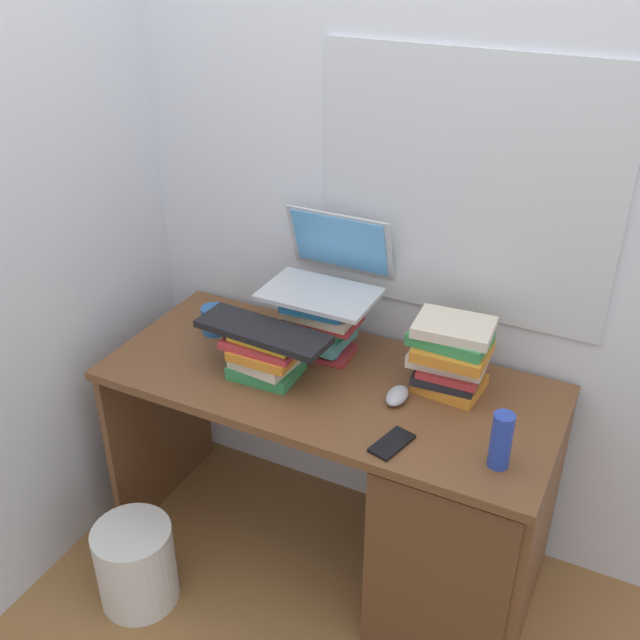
{
  "coord_description": "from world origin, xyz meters",
  "views": [
    {
      "loc": [
        0.83,
        -1.72,
        2.05
      ],
      "look_at": [
        -0.05,
        0.04,
        0.92
      ],
      "focal_mm": 41.9,
      "sensor_mm": 36.0,
      "label": 1
    }
  ],
  "objects_px": {
    "book_stack_tall": "(320,323)",
    "desk": "(428,502)",
    "wastebasket": "(136,564)",
    "mug": "(215,320)",
    "book_stack_keyboard_riser": "(266,356)",
    "computer_mouse": "(397,396)",
    "laptop": "(328,272)",
    "water_bottle": "(501,440)",
    "cell_phone": "(392,443)",
    "book_stack_side": "(451,355)",
    "keyboard": "(263,331)"
  },
  "relations": [
    {
      "from": "book_stack_tall",
      "to": "cell_phone",
      "type": "distance_m",
      "value": 0.52
    },
    {
      "from": "mug",
      "to": "water_bottle",
      "type": "bearing_deg",
      "value": -13.19
    },
    {
      "from": "laptop",
      "to": "wastebasket",
      "type": "height_order",
      "value": "laptop"
    },
    {
      "from": "computer_mouse",
      "to": "water_bottle",
      "type": "bearing_deg",
      "value": -23.5
    },
    {
      "from": "computer_mouse",
      "to": "wastebasket",
      "type": "bearing_deg",
      "value": -147.61
    },
    {
      "from": "cell_phone",
      "to": "book_stack_side",
      "type": "bearing_deg",
      "value": 95.99
    },
    {
      "from": "water_bottle",
      "to": "wastebasket",
      "type": "height_order",
      "value": "water_bottle"
    },
    {
      "from": "book_stack_keyboard_riser",
      "to": "wastebasket",
      "type": "height_order",
      "value": "book_stack_keyboard_riser"
    },
    {
      "from": "desk",
      "to": "cell_phone",
      "type": "xyz_separation_m",
      "value": [
        -0.07,
        -0.18,
        0.34
      ]
    },
    {
      "from": "book_stack_tall",
      "to": "mug",
      "type": "height_order",
      "value": "book_stack_tall"
    },
    {
      "from": "laptop",
      "to": "computer_mouse",
      "type": "xyz_separation_m",
      "value": [
        0.33,
        -0.2,
        -0.24
      ]
    },
    {
      "from": "laptop",
      "to": "wastebasket",
      "type": "bearing_deg",
      "value": -120.07
    },
    {
      "from": "desk",
      "to": "laptop",
      "type": "bearing_deg",
      "value": 154.69
    },
    {
      "from": "laptop",
      "to": "water_bottle",
      "type": "xyz_separation_m",
      "value": [
        0.67,
        -0.35,
        -0.18
      ]
    },
    {
      "from": "desk",
      "to": "water_bottle",
      "type": "height_order",
      "value": "water_bottle"
    },
    {
      "from": "book_stack_tall",
      "to": "wastebasket",
      "type": "height_order",
      "value": "book_stack_tall"
    },
    {
      "from": "laptop",
      "to": "water_bottle",
      "type": "relative_size",
      "value": 2.2
    },
    {
      "from": "book_stack_keyboard_riser",
      "to": "book_stack_side",
      "type": "relative_size",
      "value": 0.98
    },
    {
      "from": "water_bottle",
      "to": "cell_phone",
      "type": "height_order",
      "value": "water_bottle"
    },
    {
      "from": "book_stack_side",
      "to": "mug",
      "type": "bearing_deg",
      "value": -177.49
    },
    {
      "from": "book_stack_side",
      "to": "cell_phone",
      "type": "height_order",
      "value": "book_stack_side"
    },
    {
      "from": "computer_mouse",
      "to": "water_bottle",
      "type": "height_order",
      "value": "water_bottle"
    },
    {
      "from": "wastebasket",
      "to": "mug",
      "type": "bearing_deg",
      "value": 89.96
    },
    {
      "from": "book_stack_side",
      "to": "cell_phone",
      "type": "xyz_separation_m",
      "value": [
        -0.05,
        -0.33,
        -0.11
      ]
    },
    {
      "from": "book_stack_side",
      "to": "book_stack_tall",
      "type": "bearing_deg",
      "value": 178.82
    },
    {
      "from": "computer_mouse",
      "to": "water_bottle",
      "type": "relative_size",
      "value": 0.64
    },
    {
      "from": "desk",
      "to": "book_stack_tall",
      "type": "distance_m",
      "value": 0.65
    },
    {
      "from": "mug",
      "to": "wastebasket",
      "type": "bearing_deg",
      "value": -90.04
    },
    {
      "from": "book_stack_keyboard_riser",
      "to": "mug",
      "type": "bearing_deg",
      "value": 152.08
    },
    {
      "from": "keyboard",
      "to": "mug",
      "type": "relative_size",
      "value": 3.39
    },
    {
      "from": "book_stack_side",
      "to": "computer_mouse",
      "type": "distance_m",
      "value": 0.2
    },
    {
      "from": "mug",
      "to": "desk",
      "type": "bearing_deg",
      "value": -7.43
    },
    {
      "from": "desk",
      "to": "mug",
      "type": "xyz_separation_m",
      "value": [
        -0.83,
        0.11,
        0.38
      ]
    },
    {
      "from": "keyboard",
      "to": "wastebasket",
      "type": "bearing_deg",
      "value": -122.8
    },
    {
      "from": "book_stack_side",
      "to": "mug",
      "type": "height_order",
      "value": "book_stack_side"
    },
    {
      "from": "book_stack_keyboard_riser",
      "to": "computer_mouse",
      "type": "xyz_separation_m",
      "value": [
        0.41,
        0.06,
        -0.06
      ]
    },
    {
      "from": "keyboard",
      "to": "cell_phone",
      "type": "xyz_separation_m",
      "value": [
        0.48,
        -0.14,
        -0.15
      ]
    },
    {
      "from": "book_stack_tall",
      "to": "keyboard",
      "type": "xyz_separation_m",
      "value": [
        -0.09,
        -0.2,
        0.05
      ]
    },
    {
      "from": "keyboard",
      "to": "water_bottle",
      "type": "distance_m",
      "value": 0.77
    },
    {
      "from": "desk",
      "to": "keyboard",
      "type": "distance_m",
      "value": 0.74
    },
    {
      "from": "water_bottle",
      "to": "cell_phone",
      "type": "relative_size",
      "value": 1.19
    },
    {
      "from": "book_stack_tall",
      "to": "water_bottle",
      "type": "xyz_separation_m",
      "value": [
        0.67,
        -0.29,
        -0.03
      ]
    },
    {
      "from": "keyboard",
      "to": "computer_mouse",
      "type": "bearing_deg",
      "value": 11.6
    },
    {
      "from": "book_stack_side",
      "to": "laptop",
      "type": "xyz_separation_m",
      "value": [
        -0.44,
        0.07,
        0.15
      ]
    },
    {
      "from": "book_stack_tall",
      "to": "water_bottle",
      "type": "relative_size",
      "value": 1.54
    },
    {
      "from": "book_stack_tall",
      "to": "desk",
      "type": "bearing_deg",
      "value": -18.68
    },
    {
      "from": "book_stack_keyboard_riser",
      "to": "water_bottle",
      "type": "height_order",
      "value": "water_bottle"
    },
    {
      "from": "book_stack_side",
      "to": "mug",
      "type": "distance_m",
      "value": 0.82
    },
    {
      "from": "book_stack_side",
      "to": "desk",
      "type": "bearing_deg",
      "value": -83.9
    },
    {
      "from": "book_stack_side",
      "to": "computer_mouse",
      "type": "xyz_separation_m",
      "value": [
        -0.11,
        -0.13,
        -0.1
      ]
    }
  ]
}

